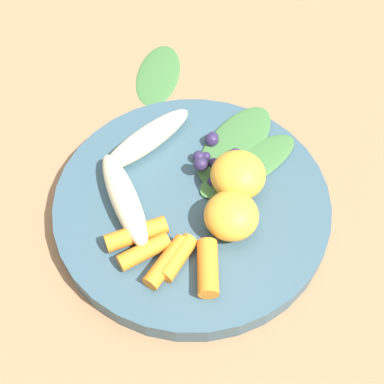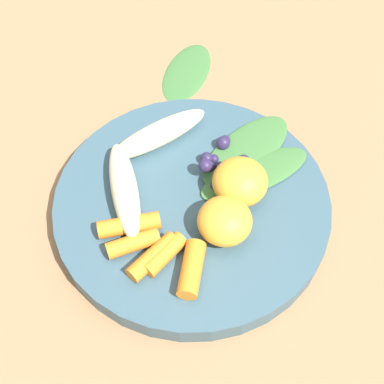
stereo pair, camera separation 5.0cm
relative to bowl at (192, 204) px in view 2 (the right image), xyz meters
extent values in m
plane|color=#99704C|center=(0.00, 0.00, -0.01)|extent=(2.40, 2.40, 0.00)
cylinder|color=#385666|center=(0.00, 0.00, 0.00)|extent=(0.28, 0.28, 0.02)
ellipsoid|color=beige|center=(0.03, -0.06, 0.03)|extent=(0.11, 0.09, 0.03)
ellipsoid|color=beige|center=(-0.05, -0.06, 0.03)|extent=(0.12, 0.08, 0.03)
ellipsoid|color=#F4A833|center=(-0.03, 0.04, 0.03)|extent=(0.05, 0.05, 0.04)
ellipsoid|color=#F4A833|center=(0.02, 0.04, 0.03)|extent=(0.05, 0.05, 0.04)
cylinder|color=orange|center=(0.06, -0.04, 0.02)|extent=(0.05, 0.06, 0.02)
cylinder|color=orange|center=(0.08, -0.02, 0.02)|extent=(0.05, 0.05, 0.02)
cylinder|color=orange|center=(0.08, 0.00, 0.02)|extent=(0.06, 0.03, 0.02)
cylinder|color=orange|center=(0.07, 0.01, 0.02)|extent=(0.05, 0.03, 0.02)
cylinder|color=orange|center=(0.08, 0.04, 0.02)|extent=(0.06, 0.03, 0.02)
sphere|color=#2D234C|center=(-0.06, 0.03, 0.02)|extent=(0.01, 0.01, 0.01)
sphere|color=#2D234C|center=(-0.04, 0.01, 0.02)|extent=(0.01, 0.01, 0.01)
sphere|color=#2D234C|center=(-0.06, 0.03, 0.02)|extent=(0.01, 0.01, 0.01)
sphere|color=#2D234C|center=(-0.07, 0.00, 0.02)|extent=(0.01, 0.01, 0.01)
sphere|color=#2D234C|center=(-0.02, 0.01, 0.02)|extent=(0.01, 0.01, 0.01)
sphere|color=#2D234C|center=(-0.03, 0.00, 0.03)|extent=(0.01, 0.01, 0.01)
sphere|color=#2D234C|center=(-0.05, -0.01, 0.02)|extent=(0.01, 0.01, 0.01)
sphere|color=#2D234C|center=(-0.03, 0.00, 0.03)|extent=(0.01, 0.01, 0.01)
sphere|color=#2D234C|center=(-0.05, 0.00, 0.02)|extent=(0.01, 0.01, 0.01)
sphere|color=#2D234C|center=(-0.04, 0.00, 0.02)|extent=(0.01, 0.01, 0.01)
sphere|color=#2D234C|center=(-0.05, 0.03, 0.02)|extent=(0.01, 0.01, 0.01)
sphere|color=#2D234C|center=(-0.07, 0.00, 0.02)|extent=(0.01, 0.01, 0.01)
sphere|color=#2D234C|center=(-0.08, 0.00, 0.02)|extent=(0.01, 0.01, 0.01)
cylinder|color=white|center=(-0.05, 0.03, 0.01)|extent=(0.05, 0.05, 0.00)
ellipsoid|color=#3D7038|center=(-0.06, 0.05, 0.01)|extent=(0.13, 0.11, 0.00)
ellipsoid|color=#3D7038|center=(-0.08, 0.02, 0.01)|extent=(0.14, 0.09, 0.00)
ellipsoid|color=#3D7038|center=(-0.19, -0.10, -0.01)|extent=(0.12, 0.07, 0.01)
camera|label=1|loc=(0.28, 0.08, 0.43)|focal=47.51mm
camera|label=2|loc=(0.26, 0.13, 0.43)|focal=47.51mm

